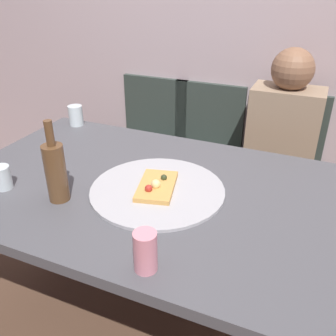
{
  "coord_description": "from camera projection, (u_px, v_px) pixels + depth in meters",
  "views": [
    {
      "loc": [
        0.59,
        -1.08,
        1.49
      ],
      "look_at": [
        0.09,
        0.08,
        0.81
      ],
      "focal_mm": 39.21,
      "sensor_mm": 36.0,
      "label": 1
    }
  ],
  "objects": [
    {
      "name": "pizza_tray",
      "position": [
        157.0,
        190.0,
        1.37
      ],
      "size": [
        0.5,
        0.5,
        0.01
      ],
      "primitive_type": "cylinder",
      "color": "#ADADB2",
      "rests_on": "dining_table"
    },
    {
      "name": "pizza_slice_last",
      "position": [
        157.0,
        186.0,
        1.36
      ],
      "size": [
        0.18,
        0.24,
        0.05
      ],
      "color": "tan",
      "rests_on": "pizza_tray"
    },
    {
      "name": "dining_table",
      "position": [
        139.0,
        200.0,
        1.46
      ],
      "size": [
        1.47,
        0.97,
        0.76
      ],
      "color": "#4C4C51",
      "rests_on": "ground_plane"
    },
    {
      "name": "back_wall",
      "position": [
        223.0,
        10.0,
        2.03
      ],
      "size": [
        6.0,
        0.1,
        2.6
      ],
      "primitive_type": "cube",
      "color": "#B29EA3",
      "rests_on": "ground_plane"
    },
    {
      "name": "tumbler_near",
      "position": [
        2.0,
        178.0,
        1.38
      ],
      "size": [
        0.07,
        0.07,
        0.09
      ],
      "primitive_type": "cylinder",
      "color": "silver",
      "rests_on": "dining_table"
    },
    {
      "name": "soda_can",
      "position": [
        145.0,
        251.0,
        0.99
      ],
      "size": [
        0.07,
        0.07,
        0.12
      ],
      "primitive_type": "cylinder",
      "color": "pink",
      "rests_on": "dining_table"
    },
    {
      "name": "chair_middle",
      "position": [
        202.0,
        150.0,
        2.27
      ],
      "size": [
        0.44,
        0.44,
        0.9
      ],
      "rotation": [
        0.0,
        0.0,
        3.14
      ],
      "color": "#2D3833",
      "rests_on": "ground_plane"
    },
    {
      "name": "chair_right",
      "position": [
        279.0,
        164.0,
        2.11
      ],
      "size": [
        0.44,
        0.44,
        0.9
      ],
      "rotation": [
        0.0,
        0.0,
        3.14
      ],
      "color": "#2D3833",
      "rests_on": "ground_plane"
    },
    {
      "name": "ground_plane",
      "position": [
        145.0,
        318.0,
        1.78
      ],
      "size": [
        8.0,
        8.0,
        0.0
      ],
      "primitive_type": "plane",
      "color": "#513828"
    },
    {
      "name": "chair_left",
      "position": [
        149.0,
        140.0,
        2.4
      ],
      "size": [
        0.44,
        0.44,
        0.9
      ],
      "rotation": [
        0.0,
        0.0,
        3.14
      ],
      "color": "#2D3833",
      "rests_on": "ground_plane"
    },
    {
      "name": "tumbler_far",
      "position": [
        76.0,
        115.0,
        1.95
      ],
      "size": [
        0.08,
        0.08,
        0.11
      ],
      "primitive_type": "cylinder",
      "color": "silver",
      "rests_on": "dining_table"
    },
    {
      "name": "wine_bottle",
      "position": [
        56.0,
        171.0,
        1.28
      ],
      "size": [
        0.07,
        0.07,
        0.3
      ],
      "color": "brown",
      "rests_on": "dining_table"
    },
    {
      "name": "guest_in_sweater",
      "position": [
        278.0,
        154.0,
        1.92
      ],
      "size": [
        0.36,
        0.56,
        1.17
      ],
      "rotation": [
        0.0,
        0.0,
        3.14
      ],
      "color": "#937A60",
      "rests_on": "ground_plane"
    }
  ]
}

